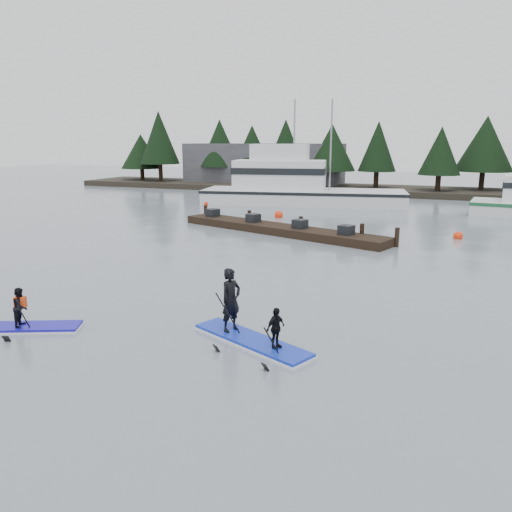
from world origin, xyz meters
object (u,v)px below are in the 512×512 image
(paddleboard_solo, at_px, (22,317))
(floating_dock, at_px, (279,229))
(paddleboard_duo, at_px, (246,320))
(fishing_boat_large, at_px, (297,196))

(paddleboard_solo, bearing_deg, floating_dock, 59.86)
(paddleboard_solo, xyz_separation_m, paddleboard_duo, (6.33, 1.59, 0.23))
(paddleboard_duo, bearing_deg, paddleboard_solo, -142.15)
(fishing_boat_large, height_order, floating_dock, fishing_boat_large)
(floating_dock, bearing_deg, paddleboard_duo, -55.57)
(floating_dock, xyz_separation_m, paddleboard_duo, (4.41, -15.69, 0.36))
(fishing_boat_large, bearing_deg, paddleboard_duo, -86.34)
(fishing_boat_large, height_order, paddleboard_solo, fishing_boat_large)
(floating_dock, bearing_deg, paddleboard_solo, -77.60)
(fishing_boat_large, bearing_deg, floating_dock, -88.03)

